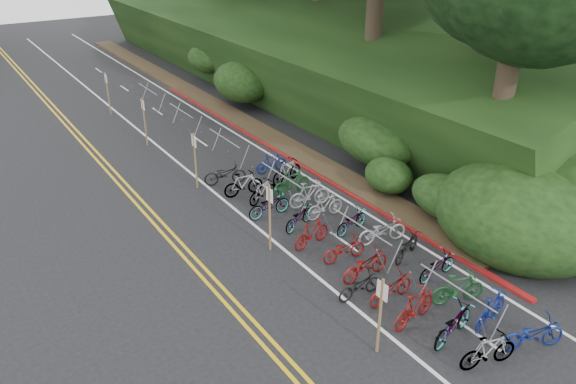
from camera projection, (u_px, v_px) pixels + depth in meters
ground at (346, 335)px, 15.70m from camera, size 120.00×120.00×0.00m
road_markings at (207, 195)px, 23.58m from camera, size 7.47×80.00×0.01m
red_curb at (284, 154)px, 27.48m from camera, size 0.25×28.00×0.10m
embankment at (320, 58)px, 35.22m from camera, size 14.30×48.14×9.11m
bike_rack_front at (456, 296)px, 15.93m from camera, size 1.14×2.77×1.17m
bike_racks_rest at (225, 144)px, 26.54m from camera, size 1.14×23.00×1.17m
signpost_near at (380, 311)px, 14.52m from camera, size 0.08×0.40×2.35m
signposts_rest at (168, 136)px, 25.86m from camera, size 0.08×18.40×2.50m
bike_front at (359, 285)px, 17.13m from camera, size 0.57×1.57×0.82m
bike_valet at (348, 235)px, 19.70m from camera, size 3.62×15.73×1.10m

